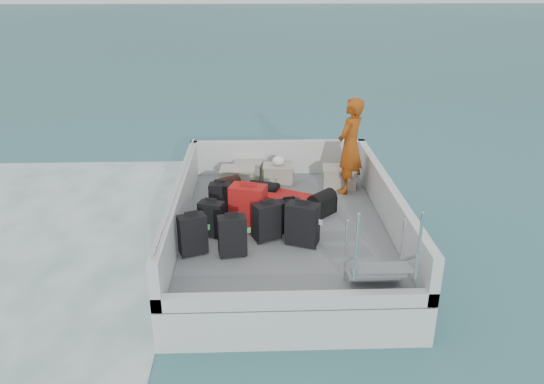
{
  "coord_description": "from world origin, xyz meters",
  "views": [
    {
      "loc": [
        -0.5,
        -8.03,
        4.52
      ],
      "look_at": [
        -0.19,
        0.46,
        1.0
      ],
      "focal_mm": 35.0,
      "sensor_mm": 36.0,
      "label": 1
    }
  ],
  "objects_px": {
    "suitcase_4": "(267,222)",
    "suitcase_6": "(302,224)",
    "suitcase_7": "(289,216)",
    "crate_3": "(340,178)",
    "suitcase_5": "(248,208)",
    "suitcase_3": "(232,236)",
    "crate_1": "(249,170)",
    "suitcase_1": "(212,219)",
    "suitcase_0": "(193,235)",
    "crate_0": "(238,178)",
    "suitcase_8": "(288,203)",
    "passenger": "(350,146)",
    "suitcase_2": "(220,198)",
    "crate_2": "(278,175)"
  },
  "relations": [
    {
      "from": "suitcase_4",
      "to": "suitcase_6",
      "type": "xyz_separation_m",
      "value": [
        0.54,
        -0.17,
        0.03
      ]
    },
    {
      "from": "suitcase_7",
      "to": "crate_3",
      "type": "bearing_deg",
      "value": 48.34
    },
    {
      "from": "crate_3",
      "to": "suitcase_5",
      "type": "bearing_deg",
      "value": -134.0
    },
    {
      "from": "suitcase_4",
      "to": "suitcase_3",
      "type": "bearing_deg",
      "value": -164.25
    },
    {
      "from": "crate_3",
      "to": "crate_1",
      "type": "bearing_deg",
      "value": 161.53
    },
    {
      "from": "suitcase_1",
      "to": "suitcase_7",
      "type": "xyz_separation_m",
      "value": [
        1.23,
        0.13,
        -0.02
      ]
    },
    {
      "from": "suitcase_4",
      "to": "suitcase_5",
      "type": "height_order",
      "value": "suitcase_5"
    },
    {
      "from": "crate_3",
      "to": "suitcase_1",
      "type": "bearing_deg",
      "value": -139.36
    },
    {
      "from": "suitcase_0",
      "to": "suitcase_3",
      "type": "xyz_separation_m",
      "value": [
        0.59,
        -0.06,
        -0.0
      ]
    },
    {
      "from": "suitcase_7",
      "to": "crate_0",
      "type": "relative_size",
      "value": 0.85
    },
    {
      "from": "suitcase_0",
      "to": "crate_0",
      "type": "bearing_deg",
      "value": 54.47
    },
    {
      "from": "suitcase_1",
      "to": "crate_1",
      "type": "distance_m",
      "value": 2.68
    },
    {
      "from": "suitcase_1",
      "to": "suitcase_8",
      "type": "xyz_separation_m",
      "value": [
        1.27,
        0.92,
        -0.14
      ]
    },
    {
      "from": "suitcase_5",
      "to": "suitcase_6",
      "type": "relative_size",
      "value": 1.15
    },
    {
      "from": "suitcase_0",
      "to": "suitcase_7",
      "type": "relative_size",
      "value": 1.18
    },
    {
      "from": "suitcase_3",
      "to": "crate_0",
      "type": "distance_m",
      "value": 2.7
    },
    {
      "from": "suitcase_3",
      "to": "suitcase_7",
      "type": "distance_m",
      "value": 1.18
    },
    {
      "from": "suitcase_3",
      "to": "crate_0",
      "type": "xyz_separation_m",
      "value": [
        0.01,
        2.7,
        -0.12
      ]
    },
    {
      "from": "suitcase_5",
      "to": "passenger",
      "type": "height_order",
      "value": "passenger"
    },
    {
      "from": "suitcase_1",
      "to": "suitcase_4",
      "type": "distance_m",
      "value": 0.89
    },
    {
      "from": "suitcase_6",
      "to": "suitcase_7",
      "type": "distance_m",
      "value": 0.5
    },
    {
      "from": "suitcase_2",
      "to": "crate_1",
      "type": "height_order",
      "value": "suitcase_2"
    },
    {
      "from": "crate_2",
      "to": "suitcase_7",
      "type": "bearing_deg",
      "value": -88.22
    },
    {
      "from": "suitcase_7",
      "to": "suitcase_6",
      "type": "bearing_deg",
      "value": -79.5
    },
    {
      "from": "suitcase_1",
      "to": "suitcase_5",
      "type": "bearing_deg",
      "value": 36.58
    },
    {
      "from": "suitcase_5",
      "to": "suitcase_7",
      "type": "height_order",
      "value": "suitcase_5"
    },
    {
      "from": "suitcase_0",
      "to": "crate_2",
      "type": "relative_size",
      "value": 1.11
    },
    {
      "from": "suitcase_7",
      "to": "suitcase_4",
      "type": "bearing_deg",
      "value": -151.73
    },
    {
      "from": "suitcase_1",
      "to": "crate_3",
      "type": "relative_size",
      "value": 0.93
    },
    {
      "from": "suitcase_6",
      "to": "crate_0",
      "type": "height_order",
      "value": "suitcase_6"
    },
    {
      "from": "suitcase_0",
      "to": "suitcase_2",
      "type": "distance_m",
      "value": 1.52
    },
    {
      "from": "suitcase_0",
      "to": "suitcase_5",
      "type": "distance_m",
      "value": 1.13
    },
    {
      "from": "suitcase_5",
      "to": "crate_2",
      "type": "bearing_deg",
      "value": 91.15
    },
    {
      "from": "suitcase_0",
      "to": "suitcase_3",
      "type": "height_order",
      "value": "suitcase_0"
    },
    {
      "from": "crate_2",
      "to": "suitcase_3",
      "type": "bearing_deg",
      "value": -105.54
    },
    {
      "from": "suitcase_7",
      "to": "crate_0",
      "type": "xyz_separation_m",
      "value": [
        -0.87,
        1.92,
        -0.08
      ]
    },
    {
      "from": "suitcase_1",
      "to": "suitcase_3",
      "type": "xyz_separation_m",
      "value": [
        0.35,
        -0.65,
        0.02
      ]
    },
    {
      "from": "suitcase_0",
      "to": "suitcase_6",
      "type": "bearing_deg",
      "value": -13.83
    },
    {
      "from": "suitcase_0",
      "to": "suitcase_4",
      "type": "bearing_deg",
      "value": -1.74
    },
    {
      "from": "crate_2",
      "to": "crate_3",
      "type": "bearing_deg",
      "value": -12.4
    },
    {
      "from": "suitcase_0",
      "to": "suitcase_7",
      "type": "xyz_separation_m",
      "value": [
        1.47,
        0.72,
        -0.05
      ]
    },
    {
      "from": "suitcase_5",
      "to": "passenger",
      "type": "relative_size",
      "value": 0.43
    },
    {
      "from": "suitcase_0",
      "to": "suitcase_5",
      "type": "bearing_deg",
      "value": 20.6
    },
    {
      "from": "suitcase_2",
      "to": "suitcase_3",
      "type": "relative_size",
      "value": 0.85
    },
    {
      "from": "suitcase_5",
      "to": "suitcase_8",
      "type": "xyz_separation_m",
      "value": [
        0.69,
        0.74,
        -0.24
      ]
    },
    {
      "from": "suitcase_8",
      "to": "suitcase_0",
      "type": "bearing_deg",
      "value": 164.77
    },
    {
      "from": "crate_1",
      "to": "suitcase_7",
      "type": "bearing_deg",
      "value": -75.16
    },
    {
      "from": "suitcase_5",
      "to": "crate_1",
      "type": "xyz_separation_m",
      "value": [
        -0.01,
        2.43,
        -0.23
      ]
    },
    {
      "from": "suitcase_8",
      "to": "suitcase_3",
      "type": "bearing_deg",
      "value": 179.45
    },
    {
      "from": "suitcase_3",
      "to": "crate_2",
      "type": "relative_size",
      "value": 1.11
    }
  ]
}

